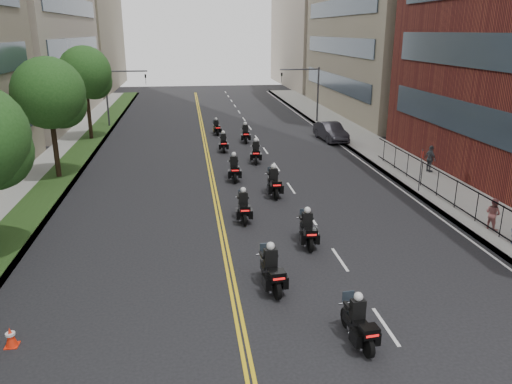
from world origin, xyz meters
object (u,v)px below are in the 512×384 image
pedestrian_c (430,159)px  traffic_cone (11,337)px  motorcycle_7 (256,153)px  motorcycle_4 (244,208)px  motorcycle_2 (271,271)px  motorcycle_6 (234,169)px  motorcycle_8 (223,143)px  motorcycle_9 (245,134)px  motorcycle_10 (216,128)px  motorcycle_5 (274,183)px  parked_sedan (331,132)px  pedestrian_b (493,214)px  motorcycle_3 (307,230)px  motorcycle_1 (359,324)px

pedestrian_c → traffic_cone: (-21.36, -16.27, -0.72)m
motorcycle_7 → pedestrian_c: bearing=-15.8°
motorcycle_4 → motorcycle_7: motorcycle_7 is taller
motorcycle_2 → motorcycle_7: motorcycle_2 is taller
motorcycle_2 → motorcycle_6: 14.26m
motorcycle_8 → motorcycle_9: 3.79m
motorcycle_2 → motorcycle_10: size_ratio=1.17×
motorcycle_6 → motorcycle_5: bearing=-58.8°
motorcycle_6 → motorcycle_10: bearing=92.5°
motorcycle_9 → parked_sedan: (7.40, -0.35, 0.09)m
motorcycle_7 → motorcycle_9: size_ratio=1.02×
motorcycle_4 → motorcycle_10: motorcycle_4 is taller
motorcycle_6 → pedestrian_b: size_ratio=1.60×
motorcycle_5 → motorcycle_6: 3.98m
parked_sedan → pedestrian_b: pedestrian_b is taller
motorcycle_7 → pedestrian_c: size_ratio=1.35×
motorcycle_3 → pedestrian_c: bearing=46.2°
motorcycle_4 → motorcycle_6: size_ratio=0.95×
motorcycle_2 → motorcycle_9: bearing=79.6°
motorcycle_1 → motorcycle_7: size_ratio=0.94×
motorcycle_5 → pedestrian_b: size_ratio=1.65×
motorcycle_5 → traffic_cone: 16.78m
parked_sedan → pedestrian_c: pedestrian_c is taller
motorcycle_7 → parked_sedan: motorcycle_7 is taller
motorcycle_2 → parked_sedan: size_ratio=0.52×
motorcycle_9 → motorcycle_10: motorcycle_9 is taller
motorcycle_5 → parked_sedan: (7.49, 14.29, 0.04)m
motorcycle_5 → motorcycle_8: bearing=100.0°
motorcycle_9 → motorcycle_10: size_ratio=1.12×
motorcycle_7 → traffic_cone: 23.37m
motorcycle_4 → traffic_cone: size_ratio=3.58×
motorcycle_1 → motorcycle_9: 29.13m
motorcycle_2 → motorcycle_6: size_ratio=1.00×
motorcycle_2 → pedestrian_c: bearing=41.1°
motorcycle_2 → motorcycle_5: motorcycle_5 is taller
pedestrian_b → parked_sedan: bearing=-16.2°
motorcycle_7 → parked_sedan: (7.46, 6.56, 0.08)m
pedestrian_c → motorcycle_7: bearing=57.0°
motorcycle_1 → traffic_cone: size_ratio=3.48×
motorcycle_7 → motorcycle_10: motorcycle_7 is taller
motorcycle_2 → motorcycle_4: size_ratio=1.06×
motorcycle_4 → pedestrian_b: motorcycle_4 is taller
motorcycle_6 → traffic_cone: (-8.38, -16.67, -0.40)m
motorcycle_1 → traffic_cone: (-10.44, 1.27, -0.34)m
motorcycle_4 → pedestrian_b: 11.88m
motorcycle_6 → motorcycle_1: bearing=-81.7°
motorcycle_2 → motorcycle_3: size_ratio=1.04×
motorcycle_10 → pedestrian_b: size_ratio=1.37×
motorcycle_2 → motorcycle_7: bearing=78.1°
motorcycle_8 → motorcycle_4: bearing=-88.5°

